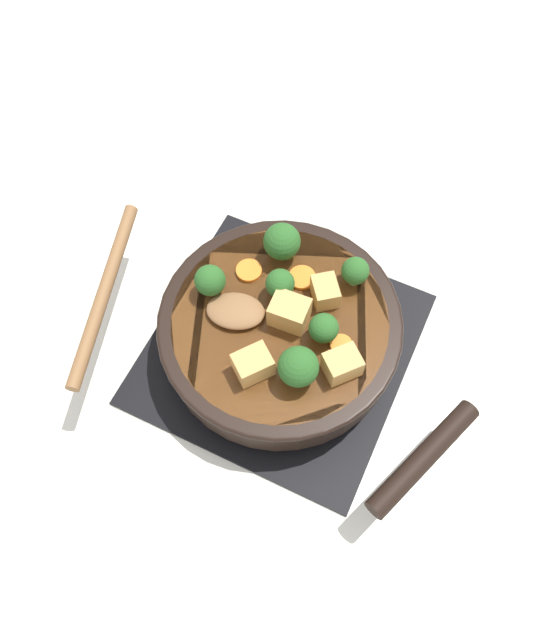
{
  "coord_description": "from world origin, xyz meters",
  "views": [
    {
      "loc": [
        0.3,
        0.14,
        0.72
      ],
      "look_at": [
        0.0,
        0.0,
        0.08
      ],
      "focal_mm": 35.0,
      "sensor_mm": 36.0,
      "label": 1
    }
  ],
  "objects": [
    {
      "name": "broccoli_floret_west_rim",
      "position": [
        -0.0,
        -0.09,
        0.1
      ],
      "size": [
        0.04,
        0.04,
        0.04
      ],
      "color": "#709956",
      "rests_on": "skillet_pan"
    },
    {
      "name": "tofu_cube_east_chunk",
      "position": [
        0.07,
        0.0,
        0.1
      ],
      "size": [
        0.05,
        0.05,
        0.03
      ],
      "primitive_type": "cube",
      "rotation": [
        0.0,
        0.0,
        5.62
      ],
      "color": "tan",
      "rests_on": "skillet_pan"
    },
    {
      "name": "ground_plane",
      "position": [
        0.0,
        0.0,
        0.0
      ],
      "size": [
        2.4,
        2.4,
        0.0
      ],
      "primitive_type": "plane",
      "color": "silver"
    },
    {
      "name": "broccoli_floret_east_rim",
      "position": [
        -0.08,
        -0.04,
        0.11
      ],
      "size": [
        0.04,
        0.04,
        0.05
      ],
      "color": "#709956",
      "rests_on": "skillet_pan"
    },
    {
      "name": "broccoli_floret_north_edge",
      "position": [
        -0.03,
        -0.01,
        0.1
      ],
      "size": [
        0.03,
        0.03,
        0.04
      ],
      "color": "#709956",
      "rests_on": "skillet_pan"
    },
    {
      "name": "broccoli_floret_south_cluster",
      "position": [
        -0.08,
        0.06,
        0.1
      ],
      "size": [
        0.03,
        0.03,
        0.04
      ],
      "color": "#709956",
      "rests_on": "skillet_pan"
    },
    {
      "name": "broccoli_floret_center_top",
      "position": [
        -0.0,
        0.05,
        0.1
      ],
      "size": [
        0.03,
        0.03,
        0.04
      ],
      "color": "#709956",
      "rests_on": "skillet_pan"
    },
    {
      "name": "carrot_slice_orange_thin",
      "position": [
        -0.06,
        0.0,
        0.08
      ],
      "size": [
        0.03,
        0.03,
        0.01
      ],
      "primitive_type": "cylinder",
      "color": "orange",
      "rests_on": "skillet_pan"
    },
    {
      "name": "wooden_spoon",
      "position": [
        0.04,
        -0.14,
        0.09
      ],
      "size": [
        0.24,
        0.23,
        0.02
      ],
      "color": "brown",
      "rests_on": "skillet_pan"
    },
    {
      "name": "broccoli_floret_near_spoon",
      "position": [
        0.06,
        0.05,
        0.11
      ],
      "size": [
        0.04,
        0.04,
        0.05
      ],
      "color": "#709956",
      "rests_on": "skillet_pan"
    },
    {
      "name": "tofu_cube_west_chunk",
      "position": [
        0.03,
        0.09,
        0.09
      ],
      "size": [
        0.05,
        0.05,
        0.03
      ],
      "primitive_type": "cube",
      "rotation": [
        0.0,
        0.0,
        5.56
      ],
      "color": "tan",
      "rests_on": "skillet_pan"
    },
    {
      "name": "carrot_slice_edge_slice",
      "position": [
        -0.0,
        0.08,
        0.08
      ],
      "size": [
        0.03,
        0.03,
        0.01
      ],
      "primitive_type": "cylinder",
      "color": "orange",
      "rests_on": "skillet_pan"
    },
    {
      "name": "tofu_cube_near_handle",
      "position": [
        -0.01,
        0.01,
        0.1
      ],
      "size": [
        0.04,
        0.04,
        0.03
      ],
      "primitive_type": "cube",
      "rotation": [
        0.0,
        0.0,
        1.63
      ],
      "color": "tan",
      "rests_on": "skillet_pan"
    },
    {
      "name": "tofu_cube_center_large",
      "position": [
        -0.05,
        0.03,
        0.09
      ],
      "size": [
        0.04,
        0.04,
        0.03
      ],
      "primitive_type": "cube",
      "rotation": [
        0.0,
        0.0,
        0.65
      ],
      "color": "tan",
      "rests_on": "skillet_pan"
    },
    {
      "name": "front_burner_grate",
      "position": [
        0.0,
        0.0,
        0.01
      ],
      "size": [
        0.31,
        0.31,
        0.03
      ],
      "color": "black",
      "rests_on": "ground_plane"
    },
    {
      "name": "carrot_slice_near_center",
      "position": [
        -0.04,
        -0.06,
        0.08
      ],
      "size": [
        0.03,
        0.03,
        0.01
      ],
      "primitive_type": "cylinder",
      "color": "orange",
      "rests_on": "skillet_pan"
    },
    {
      "name": "skillet_pan",
      "position": [
        0.0,
        0.0,
        0.06
      ],
      "size": [
        0.3,
        0.39,
        0.05
      ],
      "color": "black",
      "rests_on": "front_burner_grate"
    }
  ]
}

